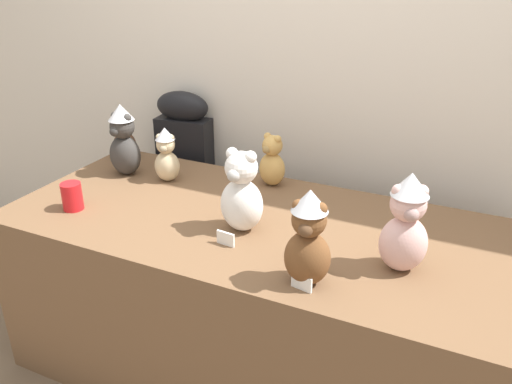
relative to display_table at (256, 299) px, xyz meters
name	(u,v)px	position (x,y,z in m)	size (l,w,h in m)	color
wall_back	(322,41)	(0.00, 0.68, 0.94)	(7.00, 0.08, 2.60)	silver
display_table	(256,299)	(0.00, 0.00, 0.00)	(1.94, 0.87, 0.73)	brown
instrument_case	(187,185)	(-0.67, 0.56, 0.16)	(0.29, 0.14, 1.03)	black
teddy_bear_snow	(242,193)	(-0.02, -0.08, 0.51)	(0.17, 0.15, 0.31)	white
teddy_bear_charcoal	(124,141)	(-0.73, 0.17, 0.52)	(0.16, 0.14, 0.33)	#383533
teddy_bear_blush	(406,224)	(0.56, -0.10, 0.53)	(0.19, 0.18, 0.33)	beige
teddy_bear_cocoa	(124,139)	(-0.86, 0.32, 0.47)	(0.14, 0.13, 0.22)	#4C3323
teddy_bear_chestnut	(308,239)	(0.31, -0.30, 0.52)	(0.16, 0.14, 0.31)	brown
teddy_bear_honey	(272,162)	(-0.08, 0.34, 0.47)	(0.14, 0.13, 0.23)	tan
teddy_bear_sand	(166,155)	(-0.52, 0.18, 0.48)	(0.13, 0.12, 0.25)	#CCB78E
party_cup_red	(72,196)	(-0.70, -0.22, 0.42)	(0.08, 0.08, 0.11)	red
name_card_front_left	(302,282)	(0.31, -0.34, 0.39)	(0.07, 0.01, 0.05)	white
name_card_front_middle	(226,239)	(-0.02, -0.21, 0.39)	(0.07, 0.01, 0.05)	white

